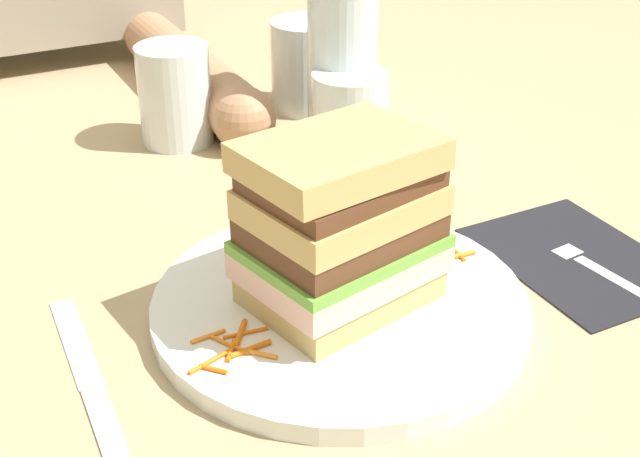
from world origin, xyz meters
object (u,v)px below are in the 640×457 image
Objects in this scene: main_plate at (340,306)px; napkin_dark at (578,257)px; fork at (601,267)px; knife at (92,388)px; water_bottle at (342,33)px; juice_glass at (350,123)px; empty_tumbler_1 at (175,95)px; empty_tumbler_0 at (308,65)px; sandwich at (340,225)px.

main_plate is 0.20m from napkin_dark.
fork is 0.38m from knife.
main_plate is 1.05× the size of water_bottle.
main_plate is 1.57× the size of fork.
juice_glass reaches higher than main_plate.
empty_tumbler_1 reaches higher than fork.
empty_tumbler_1 reaches higher than empty_tumbler_0.
main_plate is 0.39m from empty_tumbler_0.
empty_tumbler_1 is at bearing 118.94° from napkin_dark.
napkin_dark is at bearing -74.41° from juice_glass.
juice_glass is 0.17m from empty_tumbler_1.
sandwich is 0.22m from fork.
empty_tumbler_0 is at bearing 7.61° from empty_tumbler_1.
empty_tumbler_1 is (0.00, 0.34, 0.04)m from main_plate.
napkin_dark is 0.96× the size of fork.
fork is 0.41m from empty_tumbler_0.
knife is 0.38m from juice_glass.
water_bottle is at bearing 61.14° from sandwich.
napkin_dark is 0.02m from fork.
fork is 0.28m from juice_glass.
empty_tumbler_0 is (0.16, 0.36, 0.04)m from main_plate.
knife is 2.36× the size of juice_glass.
fork is 1.76× the size of empty_tumbler_0.
knife is 0.81× the size of water_bottle.
napkin_dark is 0.30m from water_bottle.
napkin_dark is at bearing -78.30° from water_bottle.
juice_glass reaches higher than fork.
knife is at bearing 173.76° from fork.
knife is at bearing -140.73° from water_bottle.
napkin_dark is 0.25m from juice_glass.
juice_glass is at bearing 104.84° from fork.
empty_tumbler_0 is (-0.04, 0.40, 0.04)m from fork.
juice_glass is at bearing 36.18° from knife.
water_bottle reaches higher than empty_tumbler_1.
empty_tumbler_1 reaches higher than juice_glass.
water_bottle is at bearing -98.50° from empty_tumbler_0.
empty_tumbler_1 is (-0.13, 0.12, 0.01)m from juice_glass.
water_bottle is (0.01, 0.03, 0.08)m from juice_glass.
empty_tumbler_0 is at bearing 66.39° from sandwich.
napkin_dark is (0.20, -0.02, -0.01)m from main_plate.
juice_glass is at bearing 59.50° from main_plate.
juice_glass is at bearing 105.59° from napkin_dark.
knife is at bearing -143.82° from juice_glass.
knife is at bearing -117.30° from empty_tumbler_1.
juice_glass is (0.31, 0.22, 0.04)m from knife.
napkin_dark is 1.87× the size of juice_glass.
water_bottle is 0.12m from empty_tumbler_0.
main_plate is 0.26m from juice_glass.
juice_glass is 0.14m from empty_tumbler_0.
main_plate is at bearing -113.56° from empty_tumbler_0.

